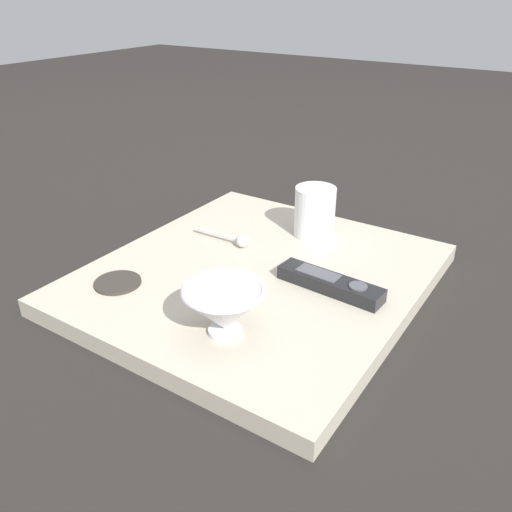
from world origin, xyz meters
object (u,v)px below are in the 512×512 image
(cereal_bowl, at_px, (224,308))
(drink_coaster, at_px, (118,283))
(coffee_mug, at_px, (315,212))
(teaspoon, at_px, (238,240))
(tv_remote_near, at_px, (330,283))

(cereal_bowl, xyz_separation_m, drink_coaster, (0.24, -0.01, -0.04))
(drink_coaster, bearing_deg, coffee_mug, -117.31)
(coffee_mug, xyz_separation_m, drink_coaster, (0.19, 0.37, -0.05))
(coffee_mug, height_order, teaspoon, coffee_mug)
(coffee_mug, distance_m, drink_coaster, 0.41)
(tv_remote_near, bearing_deg, cereal_bowl, 69.42)
(teaspoon, xyz_separation_m, tv_remote_near, (-0.23, 0.05, -0.00))
(cereal_bowl, relative_size, tv_remote_near, 0.65)
(coffee_mug, xyz_separation_m, teaspoon, (0.10, 0.13, -0.04))
(cereal_bowl, distance_m, teaspoon, 0.29)
(coffee_mug, relative_size, drink_coaster, 1.26)
(cereal_bowl, relative_size, drink_coaster, 1.53)
(cereal_bowl, xyz_separation_m, coffee_mug, (0.05, -0.38, 0.01))
(cereal_bowl, bearing_deg, teaspoon, -58.69)
(teaspoon, xyz_separation_m, drink_coaster, (0.09, 0.24, -0.01))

